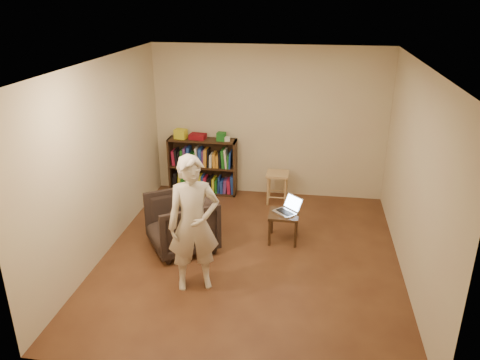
% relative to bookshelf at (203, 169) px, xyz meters
% --- Properties ---
extents(floor, '(4.50, 4.50, 0.00)m').
position_rel_bookshelf_xyz_m(floor, '(1.14, -2.09, -0.44)').
color(floor, '#462516').
rests_on(floor, ground).
extents(ceiling, '(4.50, 4.50, 0.00)m').
position_rel_bookshelf_xyz_m(ceiling, '(1.14, -2.09, 2.16)').
color(ceiling, silver).
rests_on(ceiling, wall_back).
extents(wall_back, '(4.00, 0.00, 4.00)m').
position_rel_bookshelf_xyz_m(wall_back, '(1.14, 0.16, 0.86)').
color(wall_back, beige).
rests_on(wall_back, floor).
extents(wall_left, '(0.00, 4.50, 4.50)m').
position_rel_bookshelf_xyz_m(wall_left, '(-0.86, -2.09, 0.86)').
color(wall_left, beige).
rests_on(wall_left, floor).
extents(wall_right, '(0.00, 4.50, 4.50)m').
position_rel_bookshelf_xyz_m(wall_right, '(3.14, -2.09, 0.86)').
color(wall_right, beige).
rests_on(wall_right, floor).
extents(bookshelf, '(1.20, 0.30, 1.00)m').
position_rel_bookshelf_xyz_m(bookshelf, '(0.00, 0.00, 0.00)').
color(bookshelf, black).
rests_on(bookshelf, floor).
extents(box_yellow, '(0.23, 0.19, 0.17)m').
position_rel_bookshelf_xyz_m(box_yellow, '(-0.37, -0.02, 0.64)').
color(box_yellow, yellow).
rests_on(box_yellow, bookshelf).
extents(red_cloth, '(0.29, 0.23, 0.09)m').
position_rel_bookshelf_xyz_m(red_cloth, '(-0.07, -0.01, 0.61)').
color(red_cloth, maroon).
rests_on(red_cloth, bookshelf).
extents(box_green, '(0.15, 0.15, 0.14)m').
position_rel_bookshelf_xyz_m(box_green, '(0.35, -0.03, 0.63)').
color(box_green, '#1B651F').
rests_on(box_green, bookshelf).
extents(box_white, '(0.10, 0.10, 0.07)m').
position_rel_bookshelf_xyz_m(box_white, '(0.45, -0.04, 0.60)').
color(box_white, silver).
rests_on(box_white, bookshelf).
extents(stool, '(0.37, 0.37, 0.54)m').
position_rel_bookshelf_xyz_m(stool, '(1.35, -0.24, -0.01)').
color(stool, '#A88051').
rests_on(stool, floor).
extents(armchair, '(1.19, 1.18, 0.79)m').
position_rel_bookshelf_xyz_m(armchair, '(0.15, -2.00, -0.05)').
color(armchair, black).
rests_on(armchair, floor).
extents(side_table, '(0.42, 0.42, 0.43)m').
position_rel_bookshelf_xyz_m(side_table, '(1.55, -1.56, -0.08)').
color(side_table, '#321F10').
rests_on(side_table, floor).
extents(laptop, '(0.45, 0.45, 0.22)m').
position_rel_bookshelf_xyz_m(laptop, '(1.61, -1.50, 0.05)').
color(laptop, silver).
rests_on(laptop, side_table).
extents(person, '(0.72, 0.59, 1.69)m').
position_rel_bookshelf_xyz_m(person, '(0.57, -2.86, 0.41)').
color(person, beige).
rests_on(person, floor).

